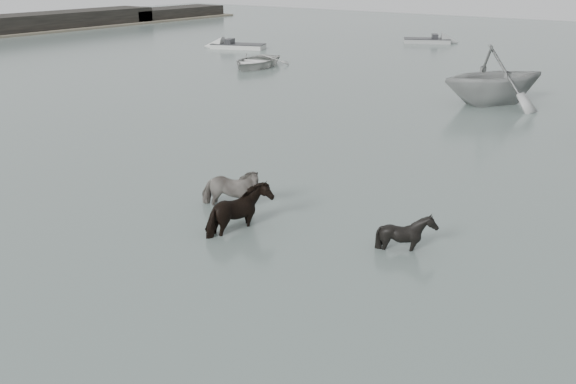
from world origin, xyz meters
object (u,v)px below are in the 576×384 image
at_px(pony_pinto, 230,182).
at_px(rowboat_lead, 255,60).
at_px(pony_black, 407,225).
at_px(pony_dark, 240,203).

bearing_deg(pony_pinto, rowboat_lead, 14.25).
xyz_separation_m(pony_pinto, rowboat_lead, (-15.38, 20.20, -0.27)).
bearing_deg(pony_black, pony_dark, 123.07).
xyz_separation_m(pony_pinto, pony_dark, (1.33, -1.11, 0.01)).
bearing_deg(pony_pinto, pony_dark, -153.07).
height_order(pony_pinto, pony_black, pony_pinto).
bearing_deg(pony_dark, rowboat_lead, 22.45).
relative_size(pony_pinto, pony_dark, 1.16).
distance_m(pony_dark, rowboat_lead, 27.08).
bearing_deg(pony_dark, pony_black, -84.88).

